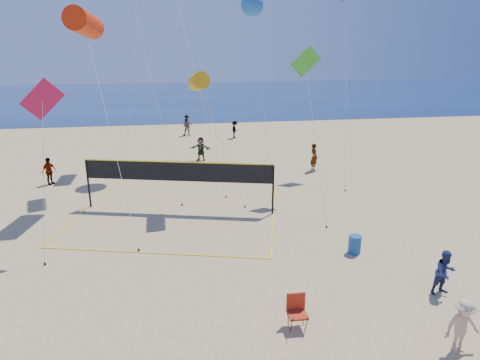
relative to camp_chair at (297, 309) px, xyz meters
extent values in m
cube|color=navy|center=(-1.46, 60.39, -0.61)|extent=(140.00, 50.00, 0.03)
imported|color=navy|center=(5.62, 0.99, 0.20)|extent=(0.88, 0.72, 1.65)
imported|color=#D5AF8E|center=(4.32, -1.81, 0.21)|extent=(1.10, 0.66, 1.67)
imported|color=gray|center=(-11.29, 15.92, 0.24)|extent=(0.91, 1.07, 1.72)
imported|color=gray|center=(-1.60, 20.20, 0.25)|extent=(1.70, 1.10, 1.75)
imported|color=gray|center=(5.88, 16.26, 0.33)|extent=(0.56, 0.76, 1.91)
imported|color=gray|center=(-2.26, 29.34, 0.35)|extent=(1.11, 0.98, 1.94)
imported|color=gray|center=(2.00, 27.49, 0.17)|extent=(0.94, 1.18, 1.59)
cube|color=#AB2713|center=(0.00, -0.11, -0.14)|extent=(0.60, 0.55, 0.06)
cube|color=#AB2713|center=(0.00, 0.13, 0.19)|extent=(0.59, 0.07, 0.59)
cylinder|color=black|center=(-0.24, -0.32, -0.35)|extent=(0.03, 0.30, 0.77)
cylinder|color=black|center=(-0.23, 0.11, -0.35)|extent=(0.03, 0.30, 0.77)
cylinder|color=black|center=(0.23, -0.33, -0.35)|extent=(0.03, 0.30, 0.77)
cylinder|color=black|center=(0.24, 0.10, -0.35)|extent=(0.03, 0.30, 0.77)
cylinder|color=#154C8D|center=(3.78, 4.36, -0.23)|extent=(0.62, 0.62, 0.78)
cylinder|color=black|center=(-8.13, 11.56, 0.68)|extent=(0.10, 0.10, 2.61)
cylinder|color=black|center=(1.34, 9.11, 0.68)|extent=(0.10, 0.10, 2.61)
cube|color=black|center=(-3.39, 10.34, 1.50)|extent=(9.48, 2.47, 0.98)
cube|color=yellow|center=(-3.39, 10.34, 2.02)|extent=(9.48, 2.48, 0.06)
cube|color=yellow|center=(-4.62, 5.60, -0.61)|extent=(9.68, 2.55, 0.02)
cube|color=yellow|center=(-2.17, 15.08, -0.61)|extent=(9.68, 2.55, 0.02)
cylinder|color=red|center=(-7.66, 12.53, 8.75)|extent=(1.58, 2.97, 1.54)
cylinder|color=silver|center=(-6.44, 9.22, 4.09)|extent=(2.46, 6.63, 9.33)
cylinder|color=black|center=(-5.22, 5.92, -0.57)|extent=(0.08, 0.08, 0.10)
cylinder|color=silver|center=(-4.69, 13.90, 6.17)|extent=(2.87, 5.81, 13.49)
cylinder|color=black|center=(-3.26, 11.00, -0.57)|extent=(0.08, 0.08, 0.10)
cylinder|color=#CF9410|center=(-2.17, 11.06, 5.97)|extent=(1.04, 2.13, 1.13)
cylinder|color=silver|center=(-1.05, 10.61, 2.70)|extent=(2.26, 0.91, 6.54)
cylinder|color=black|center=(0.07, 10.17, -0.57)|extent=(0.08, 0.08, 0.10)
cube|color=#C41440|center=(-8.55, 7.00, 5.71)|extent=(1.68, 0.34, 1.68)
cylinder|color=silver|center=(-8.70, 6.13, 2.57)|extent=(0.30, 1.77, 6.29)
cylinder|color=black|center=(-8.84, 5.25, -0.57)|extent=(0.08, 0.08, 0.10)
cube|color=green|center=(3.68, 12.12, 6.85)|extent=(1.72, 0.27, 1.70)
cylinder|color=silver|center=(3.59, 9.55, 3.14)|extent=(0.19, 5.15, 7.43)
cylinder|color=black|center=(3.51, 6.98, -0.57)|extent=(0.08, 0.08, 0.10)
cylinder|color=silver|center=(7.16, 14.70, 5.38)|extent=(1.48, 5.65, 11.90)
cylinder|color=black|center=(6.43, 11.88, -0.57)|extent=(0.08, 0.08, 0.10)
cylinder|color=silver|center=(-2.14, 15.66, 6.37)|extent=(2.81, 7.60, 13.90)
cylinder|color=black|center=(-0.74, 11.87, -0.57)|extent=(0.08, 0.08, 0.10)
sphere|color=blue|center=(2.28, 20.61, 10.34)|extent=(2.06, 2.06, 1.57)
cylinder|color=silver|center=(2.53, 18.13, 4.88)|extent=(0.50, 4.98, 10.92)
cylinder|color=black|center=(2.77, 15.65, -0.57)|extent=(0.08, 0.08, 0.10)
cylinder|color=silver|center=(-5.93, 19.16, 6.93)|extent=(1.83, 5.22, 15.02)
cylinder|color=black|center=(-6.84, 16.55, -0.57)|extent=(0.08, 0.08, 0.10)
camera|label=1|loc=(-3.47, -10.93, 7.86)|focal=32.00mm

